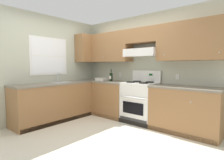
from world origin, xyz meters
TOP-DOWN VIEW (x-y plane):
  - ground_plane at (0.00, 0.00)m, footprint 7.04×7.04m
  - wall_back at (0.41, 1.53)m, footprint 4.68×0.57m
  - wall_left at (-1.59, 0.23)m, footprint 0.47×4.00m
  - counter_back_run at (0.23, 1.24)m, footprint 3.60×0.65m
  - counter_left_run at (-1.24, -0.00)m, footprint 0.63×1.91m
  - stove at (0.36, 1.25)m, footprint 0.76×0.62m
  - wine_bottle at (-0.55, 1.28)m, footprint 0.08×0.08m
  - bowl at (-0.88, 1.28)m, footprint 0.31×0.24m

SIDE VIEW (x-z plane):
  - ground_plane at x=0.00m, z-range 0.00..0.00m
  - counter_back_run at x=0.23m, z-range 0.00..0.91m
  - counter_left_run at x=-1.24m, z-range -0.11..1.03m
  - stove at x=0.36m, z-range -0.12..1.08m
  - bowl at x=-0.88m, z-range 0.90..0.97m
  - wine_bottle at x=-0.55m, z-range 0.88..1.19m
  - wall_left at x=-1.59m, z-range 0.07..2.62m
  - wall_back at x=0.41m, z-range 0.20..2.75m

